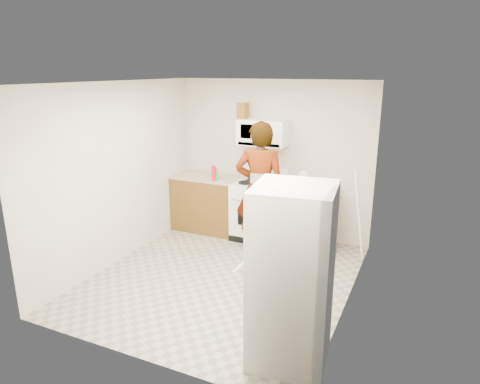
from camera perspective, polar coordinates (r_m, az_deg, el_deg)
The scene contains 20 objects.
floor at distance 5.76m, azimuth -2.23°, elevation -11.31°, with size 3.60×3.60×0.00m, color gray.
back_wall at distance 6.90m, azimuth 4.36°, elevation 4.36°, with size 3.20×0.02×2.50m, color beige.
right_wall at distance 4.82m, azimuth 14.74°, elevation -1.34°, with size 0.02×3.60×2.50m, color beige.
cabinet_left at distance 7.26m, azimuth -4.33°, elevation -1.57°, with size 1.12×0.62×0.90m, color brown.
counter_left at distance 7.13m, azimuth -4.41°, elevation 2.01°, with size 1.14×0.64×0.04m, color tan.
cabinet_right at distance 6.64m, azimuth 8.82°, elevation -3.44°, with size 0.80×0.62×0.90m, color brown.
counter_right at distance 6.50m, azimuth 9.00°, elevation 0.45°, with size 0.82×0.64×0.04m, color tan.
gas_range at distance 6.86m, azimuth 2.54°, elevation -2.30°, with size 0.76×0.65×1.13m.
microwave at distance 6.69m, azimuth 3.09°, elevation 7.93°, with size 0.76×0.38×0.40m, color white.
person at distance 6.13m, azimuth 2.68°, elevation 0.33°, with size 0.72×0.47×1.97m, color tan.
fridge at distance 3.96m, azimuth 6.92°, elevation -11.13°, with size 0.70×0.70×1.70m, color white.
kettle at distance 6.65m, azimuth 8.42°, elevation 1.80°, with size 0.15×0.15×0.18m, color white.
jug at distance 6.79m, azimuth 0.39°, elevation 10.79°, with size 0.14×0.14×0.24m, color brown.
saucepan at distance 6.89m, azimuth 1.41°, elevation 2.39°, with size 0.22×0.22×0.12m, color silver.
tray at distance 6.58m, azimuth 3.07°, elevation 1.15°, with size 0.25×0.16×0.05m, color white.
bottle_spray at distance 6.79m, azimuth -3.52°, elevation 2.50°, with size 0.07×0.07×0.24m, color red.
bottle_hot_sauce at distance 6.96m, azimuth -3.17°, elevation 2.48°, with size 0.05×0.05×0.16m, color #CA4916.
bottle_green_cap at distance 6.81m, azimuth -3.09°, elevation 2.19°, with size 0.05×0.05×0.16m, color #1B9426.
pot_lid at distance 6.96m, azimuth -2.91°, elevation 1.88°, with size 0.21×0.21×0.01m, color silver.
broom at distance 6.13m, azimuth 15.58°, elevation -3.29°, with size 0.03×0.03×1.36m, color white.
Camera 1 is at (2.32, -4.56, 2.66)m, focal length 32.00 mm.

